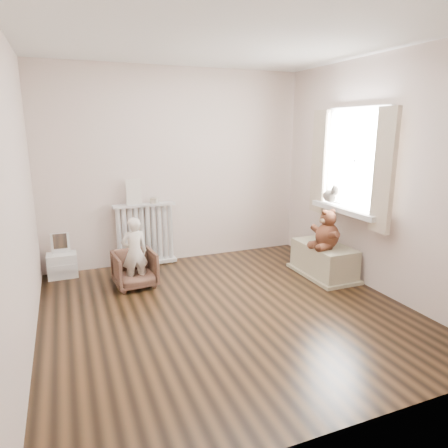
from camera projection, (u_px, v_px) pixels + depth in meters
name	position (u px, v px, depth m)	size (l,w,h in m)	color
floor	(227.00, 310.00, 4.10)	(3.60, 3.60, 0.01)	black
ceiling	(227.00, 37.00, 3.48)	(3.60, 3.60, 0.01)	white
back_wall	(177.00, 167.00, 5.41)	(3.60, 0.02, 2.60)	silver
front_wall	(352.00, 229.00, 2.17)	(3.60, 0.02, 2.60)	silver
left_wall	(16.00, 197.00, 3.14)	(0.02, 3.60, 2.60)	silver
right_wall	(376.00, 176.00, 4.45)	(0.02, 3.60, 2.60)	silver
window	(356.00, 161.00, 4.67)	(0.03, 0.90, 1.10)	white
window_sill	(346.00, 210.00, 4.77)	(0.22, 1.10, 0.06)	silver
curtain_left	(384.00, 171.00, 4.13)	(0.06, 0.26, 1.30)	beige
curtain_right	(319.00, 162.00, 5.15)	(0.06, 0.26, 1.30)	beige
radiator	(146.00, 238.00, 5.35)	(0.81, 0.15, 0.85)	silver
paper_doll	(134.00, 192.00, 5.15)	(0.20, 0.02, 0.33)	beige
tin_a	(154.00, 200.00, 5.28)	(0.11, 0.11, 0.07)	#A59E8C
toy_vanity	(62.00, 256.00, 4.96)	(0.35, 0.25, 0.55)	silver
armchair	(135.00, 269.00, 4.67)	(0.46, 0.47, 0.43)	brown
child	(134.00, 252.00, 4.57)	(0.30, 0.20, 0.83)	white
toy_bench	(324.00, 260.00, 5.04)	(0.45, 0.85, 0.40)	#C1BA97
teddy_bear	(328.00, 226.00, 4.80)	(0.38, 0.30, 0.47)	#3D1D10
plush_cat	(331.00, 195.00, 5.01)	(0.17, 0.28, 0.24)	slate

